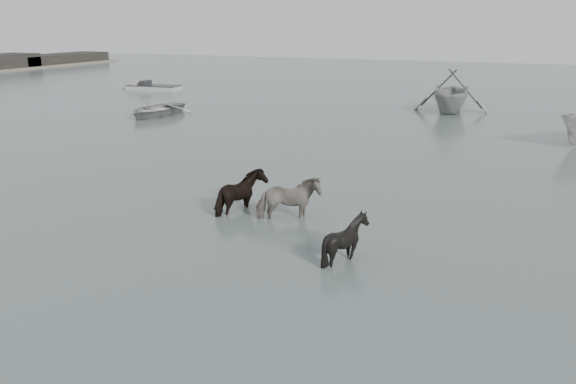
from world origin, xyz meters
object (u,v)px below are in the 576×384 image
object	(u,v)px
pony_dark	(242,186)
pony_pinto	(288,194)
pony_black	(346,233)
rowboat_lead	(156,107)

from	to	relation	value
pony_dark	pony_pinto	bearing A→B (deg)	-106.77
pony_dark	pony_black	bearing A→B (deg)	-131.04
rowboat_lead	pony_black	bearing A→B (deg)	-45.27
pony_dark	rowboat_lead	world-z (taller)	pony_dark
pony_dark	pony_black	size ratio (longest dim) A/B	1.13
pony_dark	rowboat_lead	xyz separation A→B (m)	(-12.65, 13.54, -0.28)
rowboat_lead	pony_pinto	bearing A→B (deg)	-45.55
pony_dark	rowboat_lead	bearing A→B (deg)	32.29
pony_pinto	pony_dark	bearing A→B (deg)	54.51
pony_pinto	pony_dark	world-z (taller)	pony_pinto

